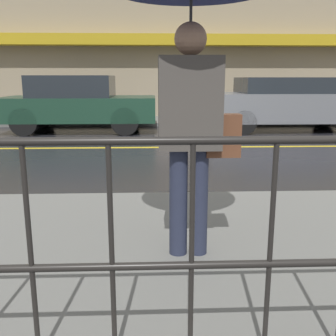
{
  "coord_description": "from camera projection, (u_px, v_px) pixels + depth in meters",
  "views": [
    {
      "loc": [
        -1.05,
        -7.92,
        1.38
      ],
      "look_at": [
        -0.86,
        -3.27,
        0.32
      ],
      "focal_mm": 42.0,
      "sensor_mm": 36.0,
      "label": 1
    }
  ],
  "objects": [
    {
      "name": "sidewalk_far",
      "position": [
        185.0,
        121.0,
        12.6
      ],
      "size": [
        28.0,
        2.12,
        0.11
      ],
      "color": "slate",
      "rests_on": "ground_plane"
    },
    {
      "name": "car_grey",
      "position": [
        287.0,
        103.0,
        10.58
      ],
      "size": [
        4.45,
        1.86,
        1.4
      ],
      "color": "slate",
      "rests_on": "ground_plane"
    },
    {
      "name": "pedestrian",
      "position": [
        192.0,
        25.0,
        2.59
      ],
      "size": [
        1.03,
        1.03,
        2.05
      ],
      "rotation": [
        0.0,
        0.0,
        3.14
      ],
      "color": "#23283D",
      "rests_on": "sidewalk_near"
    },
    {
      "name": "building_storefront",
      "position": [
        183.0,
        37.0,
        13.15
      ],
      "size": [
        28.0,
        0.85,
        5.5
      ],
      "color": "gray",
      "rests_on": "ground_plane"
    },
    {
      "name": "car_dark_green",
      "position": [
        78.0,
        103.0,
        10.35
      ],
      "size": [
        3.97,
        1.9,
        1.45
      ],
      "color": "#193828",
      "rests_on": "ground_plane"
    },
    {
      "name": "sidewalk_near",
      "position": [
        286.0,
        250.0,
        3.11
      ],
      "size": [
        28.0,
        2.96,
        0.11
      ],
      "color": "slate",
      "rests_on": "ground_plane"
    },
    {
      "name": "ground_plane",
      "position": [
        203.0,
        147.0,
        8.07
      ],
      "size": [
        80.0,
        80.0,
        0.0
      ],
      "primitive_type": "plane",
      "color": "black"
    },
    {
      "name": "lane_marking",
      "position": [
        203.0,
        147.0,
        8.07
      ],
      "size": [
        25.2,
        0.12,
        0.01
      ],
      "color": "gold",
      "rests_on": "ground_plane"
    }
  ]
}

